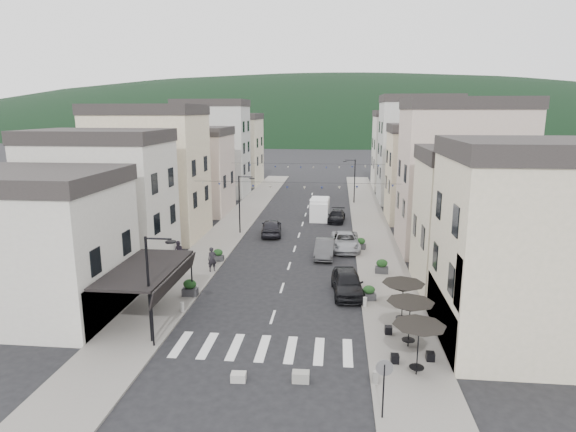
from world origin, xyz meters
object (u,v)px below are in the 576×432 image
at_px(parked_car_a, 347,283).
at_px(pedestrian_a, 212,259).
at_px(parked_car_b, 325,248).
at_px(delivery_van, 320,208).
at_px(parked_car_d, 337,216).
at_px(parked_car_c, 345,241).
at_px(pedestrian_b, 178,251).
at_px(parked_car_e, 271,227).

distance_m(parked_car_a, pedestrian_a, 10.97).
xyz_separation_m(parked_car_b, pedestrian_a, (-8.60, -5.06, 0.33)).
height_order(parked_car_a, delivery_van, delivery_van).
height_order(parked_car_d, delivery_van, delivery_van).
height_order(parked_car_c, pedestrian_b, pedestrian_b).
relative_size(parked_car_d, pedestrian_b, 2.50).
bearing_deg(pedestrian_b, delivery_van, 94.93).
height_order(parked_car_b, pedestrian_b, pedestrian_b).
distance_m(parked_car_d, pedestrian_a, 21.18).
bearing_deg(parked_car_b, parked_car_d, 87.73).
relative_size(parked_car_d, parked_car_e, 0.89).
relative_size(parked_car_b, parked_car_c, 0.82).
xyz_separation_m(parked_car_a, parked_car_d, (-0.83, 22.38, -0.21)).
xyz_separation_m(parked_car_c, pedestrian_b, (-13.80, -5.44, 0.23)).
bearing_deg(delivery_van, parked_car_c, -76.54).
xyz_separation_m(parked_car_c, parked_car_d, (-0.83, 11.37, -0.13)).
distance_m(parked_car_d, pedestrian_b, 21.23).
bearing_deg(pedestrian_a, parked_car_e, 44.00).
bearing_deg(delivery_van, pedestrian_b, -120.12).
xyz_separation_m(parked_car_c, pedestrian_a, (-10.40, -7.52, 0.31)).
bearing_deg(parked_car_e, pedestrian_a, 69.84).
height_order(parked_car_d, pedestrian_a, pedestrian_a).
xyz_separation_m(parked_car_d, pedestrian_a, (-9.57, -18.89, 0.44)).
xyz_separation_m(parked_car_b, parked_car_e, (-5.60, 6.97, 0.09)).
xyz_separation_m(parked_car_e, pedestrian_a, (-3.00, -12.03, 0.24)).
relative_size(parked_car_d, pedestrian_a, 2.30).
bearing_deg(pedestrian_a, parked_car_a, -50.55).
distance_m(parked_car_e, pedestrian_b, 11.82).
bearing_deg(parked_car_b, parked_car_a, -76.38).
relative_size(parked_car_a, parked_car_e, 1.01).
xyz_separation_m(parked_car_a, pedestrian_b, (-13.80, 5.58, 0.15)).
distance_m(parked_car_a, parked_car_e, 17.19).
distance_m(delivery_van, pedestrian_b, 21.25).
bearing_deg(pedestrian_b, parked_car_d, 88.46).
xyz_separation_m(parked_car_c, parked_car_e, (-7.40, 4.50, 0.07)).
relative_size(parked_car_b, pedestrian_b, 2.59).
bearing_deg(parked_car_a, parked_car_e, 110.47).
bearing_deg(pedestrian_a, delivery_van, 37.45).
bearing_deg(parked_car_d, parked_car_a, -83.19).
xyz_separation_m(parked_car_a, parked_car_c, (0.00, 11.02, -0.08)).
bearing_deg(pedestrian_a, parked_car_b, -1.52).
distance_m(parked_car_a, parked_car_b, 8.74).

